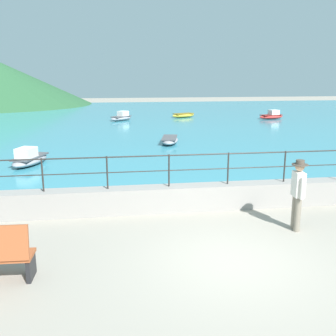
{
  "coord_description": "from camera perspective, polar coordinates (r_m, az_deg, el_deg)",
  "views": [
    {
      "loc": [
        -2.36,
        -6.95,
        3.67
      ],
      "look_at": [
        -0.79,
        3.7,
        1.1
      ],
      "focal_mm": 41.34,
      "sensor_mm": 36.0,
      "label": 1
    }
  ],
  "objects": [
    {
      "name": "railing",
      "position": [
        10.68,
        4.59,
        0.67
      ],
      "size": [
        18.44,
        0.04,
        0.9
      ],
      "color": "#282623",
      "rests_on": "promenade_wall"
    },
    {
      "name": "boat_6",
      "position": [
        32.57,
        -6.88,
        7.46
      ],
      "size": [
        2.22,
        2.3,
        0.76
      ],
      "color": "gray",
      "rests_on": "lake_water"
    },
    {
      "name": "person_walking",
      "position": [
        9.77,
        18.6,
        -3.3
      ],
      "size": [
        0.38,
        0.57,
        1.75
      ],
      "color": "slate",
      "rests_on": "ground"
    },
    {
      "name": "boat_0",
      "position": [
        21.17,
        0.23,
        4.16
      ],
      "size": [
        1.38,
        2.44,
        0.36
      ],
      "color": "gray",
      "rests_on": "lake_water"
    },
    {
      "name": "lake_water",
      "position": [
        33.07,
        -4.27,
        7.09
      ],
      "size": [
        64.0,
        44.32,
        0.06
      ],
      "primitive_type": "cube",
      "color": "teal",
      "rests_on": "ground"
    },
    {
      "name": "boat_2",
      "position": [
        34.74,
        2.28,
        7.79
      ],
      "size": [
        2.46,
        1.82,
        0.36
      ],
      "color": "gold",
      "rests_on": "lake_water"
    },
    {
      "name": "boat_5",
      "position": [
        34.63,
        15.02,
        7.45
      ],
      "size": [
        2.45,
        1.45,
        0.76
      ],
      "color": "red",
      "rests_on": "lake_water"
    },
    {
      "name": "promenade_wall",
      "position": [
        10.94,
        4.49,
        -4.29
      ],
      "size": [
        20.0,
        0.56,
        0.7
      ],
      "primitive_type": "cube",
      "color": "gray",
      "rests_on": "ground"
    },
    {
      "name": "boat_3",
      "position": [
        17.05,
        -19.76,
        1.32
      ],
      "size": [
        1.59,
        2.47,
        0.76
      ],
      "color": "gray",
      "rests_on": "lake_water"
    },
    {
      "name": "ground_plane",
      "position": [
        8.21,
        9.52,
        -13.35
      ],
      "size": [
        120.0,
        120.0,
        0.0
      ],
      "primitive_type": "plane",
      "color": "gray"
    }
  ]
}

